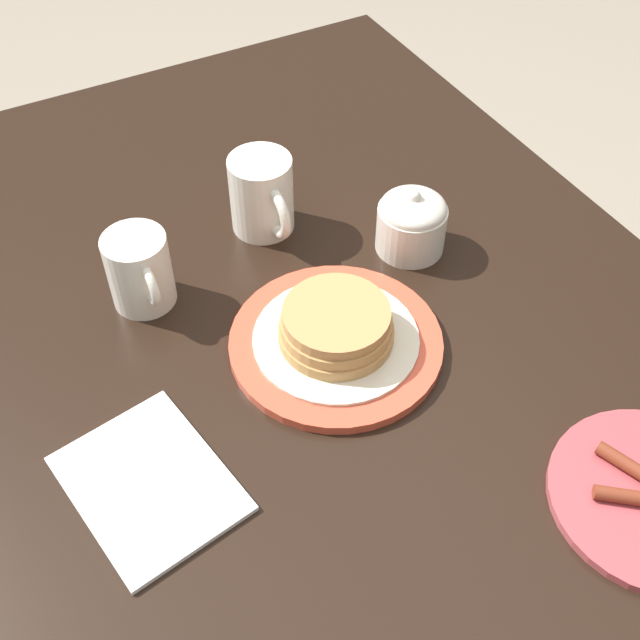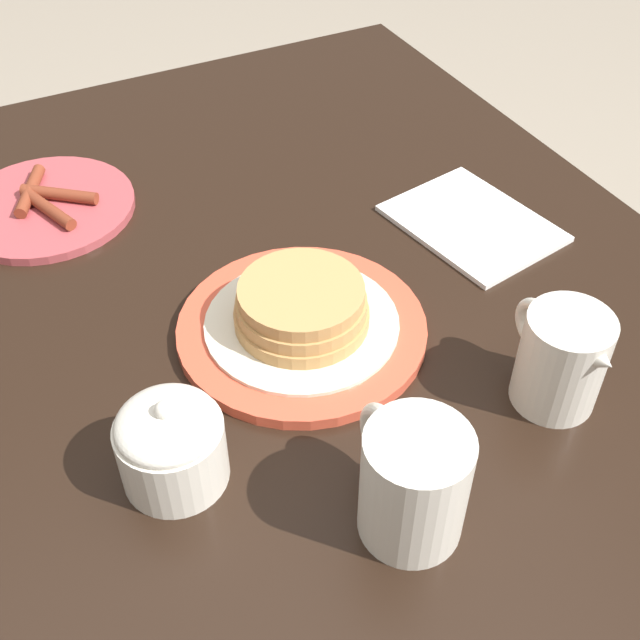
{
  "view_description": "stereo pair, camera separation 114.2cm",
  "coord_description": "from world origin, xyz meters",
  "px_view_note": "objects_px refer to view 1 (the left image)",
  "views": [
    {
      "loc": [
        0.54,
        -0.29,
        1.4
      ],
      "look_at": [
        0.01,
        -0.01,
        0.75
      ],
      "focal_mm": 45.0,
      "sensor_mm": 36.0,
      "label": 1
    },
    {
      "loc": [
        -0.46,
        0.23,
        1.26
      ],
      "look_at": [
        0.01,
        -0.01,
        0.75
      ],
      "focal_mm": 45.0,
      "sensor_mm": 36.0,
      "label": 2
    }
  ],
  "objects_px": {
    "sugar_bowl": "(412,222)",
    "napkin": "(149,484)",
    "pancake_plate": "(334,336)",
    "creamer_pitcher": "(139,268)",
    "coffee_mug": "(263,195)"
  },
  "relations": [
    {
      "from": "creamer_pitcher",
      "to": "sugar_bowl",
      "type": "xyz_separation_m",
      "value": [
        0.07,
        0.32,
        -0.01
      ]
    },
    {
      "from": "coffee_mug",
      "to": "napkin",
      "type": "distance_m",
      "value": 0.4
    },
    {
      "from": "coffee_mug",
      "to": "sugar_bowl",
      "type": "bearing_deg",
      "value": 49.79
    },
    {
      "from": "creamer_pitcher",
      "to": "coffee_mug",
      "type": "bearing_deg",
      "value": 105.43
    },
    {
      "from": "pancake_plate",
      "to": "coffee_mug",
      "type": "height_order",
      "value": "coffee_mug"
    },
    {
      "from": "pancake_plate",
      "to": "coffee_mug",
      "type": "distance_m",
      "value": 0.23
    },
    {
      "from": "sugar_bowl",
      "to": "creamer_pitcher",
      "type": "bearing_deg",
      "value": -102.47
    },
    {
      "from": "pancake_plate",
      "to": "creamer_pitcher",
      "type": "relative_size",
      "value": 2.06
    },
    {
      "from": "coffee_mug",
      "to": "napkin",
      "type": "relative_size",
      "value": 0.58
    },
    {
      "from": "sugar_bowl",
      "to": "coffee_mug",
      "type": "bearing_deg",
      "value": -130.21
    },
    {
      "from": "pancake_plate",
      "to": "coffee_mug",
      "type": "xyz_separation_m",
      "value": [
        -0.22,
        0.02,
        0.03
      ]
    },
    {
      "from": "creamer_pitcher",
      "to": "pancake_plate",
      "type": "bearing_deg",
      "value": 42.45
    },
    {
      "from": "napkin",
      "to": "pancake_plate",
      "type": "bearing_deg",
      "value": 105.94
    },
    {
      "from": "sugar_bowl",
      "to": "napkin",
      "type": "relative_size",
      "value": 0.45
    },
    {
      "from": "pancake_plate",
      "to": "sugar_bowl",
      "type": "height_order",
      "value": "sugar_bowl"
    }
  ]
}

